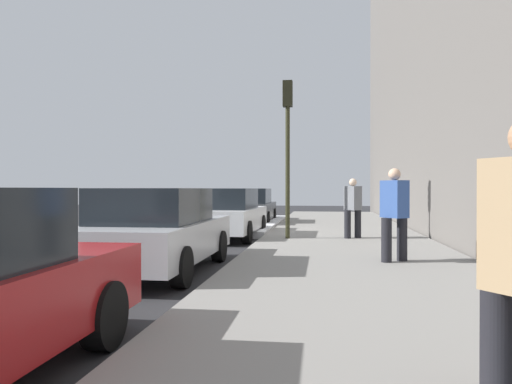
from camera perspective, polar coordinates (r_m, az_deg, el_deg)
ground_plane at (r=15.18m, az=-2.45°, el=-5.30°), size 56.00×56.00×0.00m
sidewalk at (r=14.94m, az=10.15°, el=-5.10°), size 28.00×4.60×0.15m
lane_stripe_centre at (r=16.06m, az=-13.80°, el=-4.98°), size 28.00×0.14×0.01m
snow_bank_curb at (r=18.84m, az=1.74°, el=-3.85°), size 8.81×0.56×0.22m
parked_car_silver at (r=8.88m, az=-11.63°, el=-4.44°), size 4.35×1.90×1.51m
parked_car_white at (r=14.55m, az=-3.46°, el=-2.55°), size 4.37×1.96×1.51m
parked_car_charcoal at (r=20.09m, az=-0.73°, el=-1.73°), size 4.61×1.94×1.51m
pedestrian_blue_coat at (r=9.35m, az=16.00°, el=-2.26°), size 0.55×0.51×1.73m
pedestrian_grey_coat at (r=13.53m, az=11.33°, el=-1.66°), size 0.52×0.49×1.64m
traffic_light_pole at (r=13.31m, az=3.75°, el=7.08°), size 0.35×0.26×4.29m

